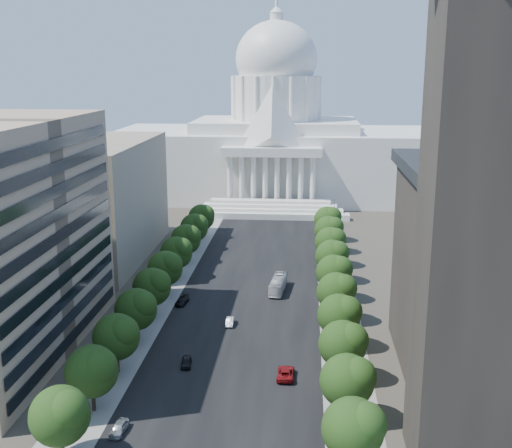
% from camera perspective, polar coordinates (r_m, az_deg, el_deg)
% --- Properties ---
extents(road_asphalt, '(30.00, 260.00, 0.01)m').
position_cam_1_polar(road_asphalt, '(155.36, -0.06, -4.27)').
color(road_asphalt, black).
rests_on(road_asphalt, ground).
extents(sidewalk_left, '(8.00, 260.00, 0.02)m').
position_cam_1_polar(sidewalk_left, '(157.96, -6.96, -4.07)').
color(sidewalk_left, gray).
rests_on(sidewalk_left, ground).
extents(sidewalk_right, '(8.00, 260.00, 0.02)m').
position_cam_1_polar(sidewalk_right, '(155.06, 6.98, -4.42)').
color(sidewalk_right, gray).
rests_on(sidewalk_right, ground).
extents(capitol, '(120.00, 56.00, 73.00)m').
position_cam_1_polar(capitol, '(244.03, 1.75, 7.16)').
color(capitol, white).
rests_on(capitol, ground).
extents(office_block_left_far, '(38.00, 52.00, 30.00)m').
position_cam_1_polar(office_block_left_far, '(171.49, -15.99, 2.10)').
color(office_block_left_far, gray).
rests_on(office_block_left_far, ground).
extents(tree_l_a, '(7.79, 7.60, 9.97)m').
position_cam_1_polar(tree_l_a, '(85.91, -16.88, -15.91)').
color(tree_l_a, '#33261C').
rests_on(tree_l_a, ground).
extents(tree_l_b, '(7.79, 7.60, 9.97)m').
position_cam_1_polar(tree_l_b, '(95.82, -14.26, -12.48)').
color(tree_l_b, '#33261C').
rests_on(tree_l_b, ground).
extents(tree_l_c, '(7.79, 7.60, 9.97)m').
position_cam_1_polar(tree_l_c, '(106.16, -12.18, -9.68)').
color(tree_l_c, '#33261C').
rests_on(tree_l_c, ground).
extents(tree_l_d, '(7.79, 7.60, 9.97)m').
position_cam_1_polar(tree_l_d, '(116.82, -10.51, -7.38)').
color(tree_l_d, '#33261C').
rests_on(tree_l_d, ground).
extents(tree_l_e, '(7.79, 7.60, 9.97)m').
position_cam_1_polar(tree_l_e, '(127.72, -9.13, -5.46)').
color(tree_l_e, '#33261C').
rests_on(tree_l_e, ground).
extents(tree_l_f, '(7.79, 7.60, 9.97)m').
position_cam_1_polar(tree_l_f, '(138.79, -7.97, -3.84)').
color(tree_l_f, '#33261C').
rests_on(tree_l_f, ground).
extents(tree_l_g, '(7.79, 7.60, 9.97)m').
position_cam_1_polar(tree_l_g, '(150.01, -7.00, -2.46)').
color(tree_l_g, '#33261C').
rests_on(tree_l_g, ground).
extents(tree_l_h, '(7.79, 7.60, 9.97)m').
position_cam_1_polar(tree_l_h, '(161.35, -6.16, -1.28)').
color(tree_l_h, '#33261C').
rests_on(tree_l_h, ground).
extents(tree_l_i, '(7.79, 7.60, 9.97)m').
position_cam_1_polar(tree_l_i, '(172.77, -5.43, -0.25)').
color(tree_l_i, '#33261C').
rests_on(tree_l_i, ground).
extents(tree_l_j, '(7.79, 7.60, 9.97)m').
position_cam_1_polar(tree_l_j, '(184.27, -4.79, 0.66)').
color(tree_l_j, '#33261C').
rests_on(tree_l_j, ground).
extents(tree_r_a, '(7.79, 7.60, 9.97)m').
position_cam_1_polar(tree_r_a, '(80.91, 8.86, -17.43)').
color(tree_r_a, '#33261C').
rests_on(tree_r_a, ground).
extents(tree_r_b, '(7.79, 7.60, 9.97)m').
position_cam_1_polar(tree_r_b, '(91.36, 8.32, -13.54)').
color(tree_r_b, '#33261C').
rests_on(tree_r_b, ground).
extents(tree_r_c, '(7.79, 7.60, 9.97)m').
position_cam_1_polar(tree_r_c, '(102.15, 7.90, -10.45)').
color(tree_r_c, '#33261C').
rests_on(tree_r_c, ground).
extents(tree_r_d, '(7.79, 7.60, 9.97)m').
position_cam_1_polar(tree_r_d, '(113.19, 7.57, -7.96)').
color(tree_r_d, '#33261C').
rests_on(tree_r_d, ground).
extents(tree_r_e, '(7.79, 7.60, 9.97)m').
position_cam_1_polar(tree_r_e, '(124.40, 7.30, -5.92)').
color(tree_r_e, '#33261C').
rests_on(tree_r_e, ground).
extents(tree_r_f, '(7.79, 7.60, 9.97)m').
position_cam_1_polar(tree_r_f, '(135.75, 7.07, -4.22)').
color(tree_r_f, '#33261C').
rests_on(tree_r_f, ground).
extents(tree_r_g, '(7.79, 7.60, 9.97)m').
position_cam_1_polar(tree_r_g, '(147.21, 6.89, -2.78)').
color(tree_r_g, '#33261C').
rests_on(tree_r_g, ground).
extents(tree_r_h, '(7.79, 7.60, 9.97)m').
position_cam_1_polar(tree_r_h, '(158.74, 6.73, -1.54)').
color(tree_r_h, '#33261C').
rests_on(tree_r_h, ground).
extents(tree_r_i, '(7.79, 7.60, 9.97)m').
position_cam_1_polar(tree_r_i, '(170.34, 6.59, -0.48)').
color(tree_r_i, '#33261C').
rests_on(tree_r_i, ground).
extents(tree_r_j, '(7.79, 7.60, 9.97)m').
position_cam_1_polar(tree_r_j, '(181.99, 6.47, 0.45)').
color(tree_r_j, '#33261C').
rests_on(tree_r_j, ground).
extents(streetlight_a, '(2.61, 0.44, 9.00)m').
position_cam_1_polar(streetlight_a, '(79.85, 10.12, -18.48)').
color(streetlight_a, gray).
rests_on(streetlight_a, ground).
extents(streetlight_b, '(2.61, 0.44, 9.00)m').
position_cam_1_polar(streetlight_b, '(101.79, 8.81, -10.97)').
color(streetlight_b, gray).
rests_on(streetlight_b, ground).
extents(streetlight_c, '(2.61, 0.44, 9.00)m').
position_cam_1_polar(streetlight_c, '(124.89, 8.01, -6.17)').
color(streetlight_c, gray).
rests_on(streetlight_c, ground).
extents(streetlight_d, '(2.61, 0.44, 9.00)m').
position_cam_1_polar(streetlight_d, '(148.60, 7.47, -2.89)').
color(streetlight_d, gray).
rests_on(streetlight_d, ground).
extents(streetlight_e, '(2.61, 0.44, 9.00)m').
position_cam_1_polar(streetlight_e, '(172.68, 7.08, -0.51)').
color(streetlight_e, gray).
rests_on(streetlight_e, ground).
extents(streetlight_f, '(2.61, 0.44, 9.00)m').
position_cam_1_polar(streetlight_f, '(196.99, 6.79, 1.28)').
color(streetlight_f, gray).
rests_on(streetlight_f, ground).
extents(car_dark_a, '(2.11, 4.26, 1.40)m').
position_cam_1_polar(car_dark_a, '(109.08, -6.22, -12.10)').
color(car_dark_a, black).
rests_on(car_dark_a, ground).
extents(car_silver, '(1.59, 4.14, 1.35)m').
position_cam_1_polar(car_silver, '(124.33, -2.33, -8.68)').
color(car_silver, '#B2B4BA').
rests_on(car_silver, ground).
extents(car_red, '(2.76, 5.77, 1.59)m').
position_cam_1_polar(car_red, '(104.81, 2.66, -13.10)').
color(car_red, maroon).
rests_on(car_red, ground).
extents(car_dark_b, '(2.65, 5.13, 1.42)m').
position_cam_1_polar(car_dark_b, '(135.51, -6.59, -6.81)').
color(car_dark_b, black).
rests_on(car_dark_b, ground).
extents(car_parked, '(2.04, 4.47, 1.49)m').
position_cam_1_polar(car_parked, '(92.72, -12.07, -17.31)').
color(car_parked, '#969A9D').
rests_on(car_parked, ground).
extents(city_bus, '(3.72, 11.55, 3.16)m').
position_cam_1_polar(city_bus, '(141.97, 1.98, -5.38)').
color(city_bus, silver).
rests_on(city_bus, ground).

